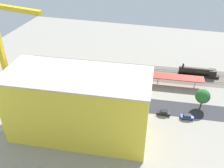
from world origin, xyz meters
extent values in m
plane|color=gray|center=(0.00, 0.00, 0.00)|extent=(162.38, 162.38, 0.00)
cube|color=#665E54|center=(0.00, -19.12, 0.00)|extent=(102.26, 21.70, 0.01)
cube|color=#2D2D33|center=(0.00, 5.41, 0.00)|extent=(101.87, 16.29, 0.01)
cube|color=#9E9EA8|center=(0.00, -23.05, 0.18)|extent=(101.23, 7.43, 0.12)
cube|color=#9E9EA8|center=(0.00, -21.61, 0.18)|extent=(101.23, 7.43, 0.12)
cube|color=#9E9EA8|center=(0.00, -16.62, 0.18)|extent=(101.23, 7.43, 0.12)
cube|color=#9E9EA8|center=(0.00, -15.18, 0.18)|extent=(101.23, 7.43, 0.12)
cube|color=#A82D23|center=(2.35, -10.67, 3.70)|extent=(65.79, 9.61, 0.34)
cylinder|color=slate|center=(-27.10, -12.80, 1.77)|extent=(0.30, 0.30, 3.53)
cylinder|color=slate|center=(-12.38, -11.73, 1.77)|extent=(0.30, 0.30, 3.53)
cylinder|color=slate|center=(2.35, -10.67, 1.77)|extent=(0.30, 0.30, 3.53)
cylinder|color=slate|center=(17.07, -9.60, 1.77)|extent=(0.30, 0.30, 3.53)
cylinder|color=slate|center=(31.79, -8.54, 1.77)|extent=(0.30, 0.30, 3.53)
cube|color=black|center=(-28.75, -22.33, 0.50)|extent=(17.04, 3.84, 1.00)
cylinder|color=black|center=(-27.27, -22.22, 2.46)|extent=(14.10, 3.92, 2.92)
cube|color=black|center=(-34.21, -22.72, 1.76)|extent=(3.19, 3.33, 3.53)
cylinder|color=black|center=(-21.82, -21.83, 4.62)|extent=(0.70, 0.70, 1.40)
cube|color=black|center=(-24.40, 8.46, 0.15)|extent=(3.84, 2.16, 0.30)
cube|color=navy|center=(-24.40, 8.46, 0.66)|extent=(4.55, 2.31, 0.73)
cube|color=#1E2328|center=(-24.40, 8.46, 1.33)|extent=(2.61, 1.88, 0.61)
cube|color=black|center=(-16.60, 8.38, 0.15)|extent=(3.82, 2.00, 0.30)
cube|color=black|center=(-16.60, 8.38, 0.68)|extent=(4.53, 2.12, 0.75)
cube|color=#1E2328|center=(-16.60, 8.38, 1.39)|extent=(2.58, 1.76, 0.69)
cube|color=black|center=(-8.95, 9.42, 0.15)|extent=(3.78, 2.02, 0.30)
cube|color=gray|center=(-8.95, 9.42, 0.75)|extent=(4.48, 2.15, 0.90)
cube|color=#1E2328|center=(-8.95, 9.42, 1.50)|extent=(2.56, 1.78, 0.61)
cube|color=black|center=(-1.53, 8.51, 0.15)|extent=(3.60, 1.98, 0.30)
cube|color=black|center=(-1.53, 8.51, 0.73)|extent=(4.27, 2.10, 0.86)
cube|color=#1E2328|center=(-1.53, 8.51, 1.44)|extent=(2.44, 1.74, 0.58)
cube|color=yellow|center=(8.05, 23.99, 10.39)|extent=(42.23, 19.91, 20.78)
cube|color=#B7B2A8|center=(8.05, 23.99, 20.98)|extent=(42.87, 20.55, 0.40)
cube|color=gray|center=(32.05, 22.10, 0.60)|extent=(3.60, 3.60, 1.20)
cube|color=yellow|center=(32.05, 22.10, 18.64)|extent=(1.40, 1.40, 37.27)
cube|color=yellow|center=(25.11, 23.44, 37.87)|extent=(20.02, 4.99, 1.20)
cube|color=black|center=(10.40, 11.21, 0.25)|extent=(8.97, 2.75, 0.50)
cube|color=silver|center=(9.29, 11.16, 1.88)|extent=(6.75, 2.91, 2.76)
cube|color=maroon|center=(13.72, 11.36, 1.61)|extent=(2.35, 2.70, 2.23)
cube|color=black|center=(24.29, 9.88, 0.25)|extent=(10.41, 3.47, 0.50)
cube|color=silver|center=(23.11, 9.73, 1.87)|extent=(8.07, 3.41, 2.75)
cube|color=maroon|center=(28.17, 10.37, 1.70)|extent=(2.68, 2.73, 2.41)
cylinder|color=brown|center=(-29.04, 0.76, 1.51)|extent=(0.51, 0.51, 3.02)
sphere|color=#28662D|center=(-29.04, 0.76, 4.84)|extent=(5.20, 5.20, 5.20)
cylinder|color=brown|center=(6.02, 0.98, 1.61)|extent=(0.54, 0.54, 3.21)
sphere|color=#28662D|center=(6.02, 0.98, 5.29)|extent=(5.92, 5.92, 5.92)
cylinder|color=brown|center=(10.51, 0.92, 1.70)|extent=(0.47, 0.47, 3.41)
sphere|color=#2D7233|center=(10.51, 0.92, 4.96)|extent=(4.43, 4.43, 4.43)
cylinder|color=brown|center=(6.99, 1.00, 1.74)|extent=(0.48, 0.48, 3.48)
sphere|color=#28662D|center=(6.99, 1.00, 4.90)|extent=(4.05, 4.05, 4.05)
cylinder|color=brown|center=(24.30, 0.93, 1.27)|extent=(0.37, 0.37, 2.55)
sphere|color=#2D7233|center=(24.30, 0.93, 4.11)|extent=(4.47, 4.47, 4.47)
cylinder|color=brown|center=(13.27, 0.64, 1.30)|extent=(0.44, 0.44, 2.61)
sphere|color=#28662D|center=(13.27, 0.64, 4.76)|extent=(6.15, 6.15, 6.15)
cylinder|color=#333333|center=(-9.54, 0.78, 2.71)|extent=(0.16, 0.16, 5.43)
cube|color=black|center=(-9.54, 0.78, 5.88)|extent=(0.36, 0.36, 0.90)
sphere|color=red|center=(-9.32, 0.78, 6.18)|extent=(0.20, 0.20, 0.20)
camera|label=1|loc=(-16.95, 79.62, 55.96)|focal=40.72mm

